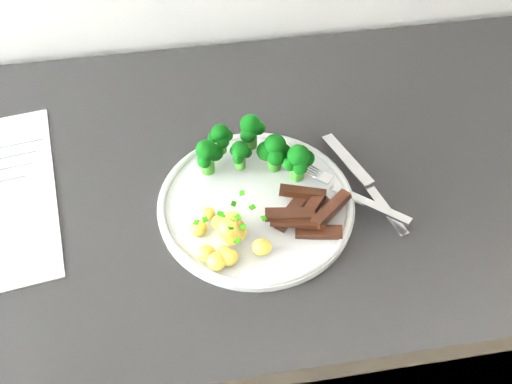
% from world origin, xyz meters
% --- Properties ---
extents(counter, '(2.34, 0.59, 0.88)m').
position_xyz_m(counter, '(0.13, 1.68, 0.44)').
color(counter, black).
rests_on(counter, ground).
extents(plate, '(0.26, 0.26, 0.01)m').
position_xyz_m(plate, '(0.24, 1.62, 0.89)').
color(plate, silver).
rests_on(plate, counter).
extents(broccoli, '(0.15, 0.10, 0.06)m').
position_xyz_m(broccoli, '(0.25, 1.68, 0.92)').
color(broccoli, '#296719').
rests_on(broccoli, plate).
extents(potatoes, '(0.10, 0.09, 0.04)m').
position_xyz_m(potatoes, '(0.20, 1.56, 0.90)').
color(potatoes, '#FDDB53').
rests_on(potatoes, plate).
extents(beef_strips, '(0.12, 0.09, 0.03)m').
position_xyz_m(beef_strips, '(0.31, 1.59, 0.90)').
color(beef_strips, black).
rests_on(beef_strips, plate).
extents(fork, '(0.13, 0.13, 0.02)m').
position_xyz_m(fork, '(0.37, 1.61, 0.90)').
color(fork, silver).
rests_on(fork, plate).
extents(knife, '(0.07, 0.19, 0.02)m').
position_xyz_m(knife, '(0.40, 1.61, 0.89)').
color(knife, silver).
rests_on(knife, plate).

